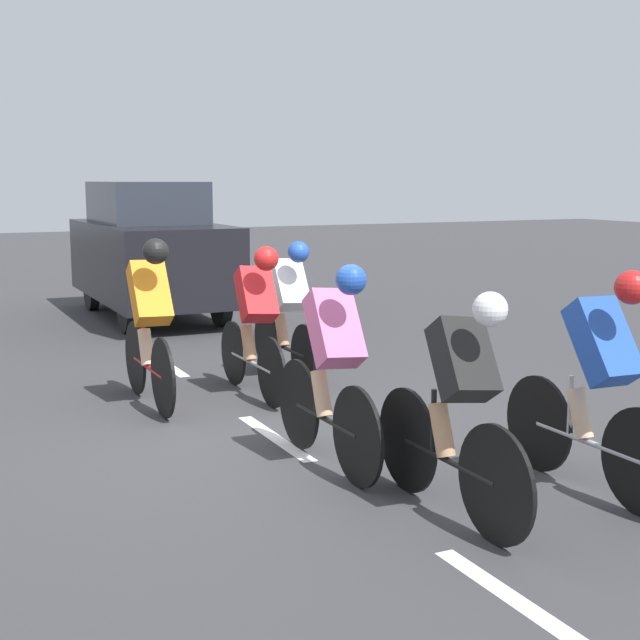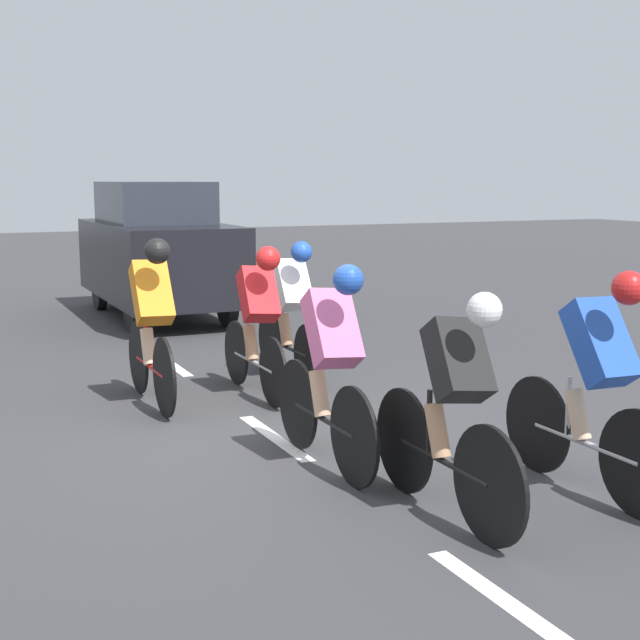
{
  "view_description": "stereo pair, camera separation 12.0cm",
  "coord_description": "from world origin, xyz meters",
  "views": [
    {
      "loc": [
        2.7,
        6.56,
        2.1
      ],
      "look_at": [
        -0.41,
        0.03,
        0.95
      ],
      "focal_mm": 50.0,
      "sensor_mm": 36.0,
      "label": 1
    },
    {
      "loc": [
        2.59,
        6.61,
        2.1
      ],
      "look_at": [
        -0.41,
        0.03,
        0.95
      ],
      "focal_mm": 50.0,
      "sensor_mm": 36.0,
      "label": 2
    }
  ],
  "objects": [
    {
      "name": "cyclist_red",
      "position": [
        -0.37,
        -1.32,
        0.79
      ],
      "size": [
        0.36,
        1.69,
        1.48
      ],
      "color": "black",
      "rests_on": "ground"
    },
    {
      "name": "support_car",
      "position": [
        -0.77,
        -6.7,
        1.03
      ],
      "size": [
        1.7,
        3.89,
        2.05
      ],
      "color": "black",
      "rests_on": "ground"
    },
    {
      "name": "lane_stripe_near",
      "position": [
        0.0,
        3.23,
        0.0
      ],
      "size": [
        0.12,
        1.4,
        0.01
      ],
      "primitive_type": "cube",
      "color": "white",
      "rests_on": "ground"
    },
    {
      "name": "cyclist_blue",
      "position": [
        -1.42,
        2.18,
        0.8
      ],
      "size": [
        0.33,
        1.7,
        1.54
      ],
      "color": "black",
      "rests_on": "ground"
    },
    {
      "name": "ground_plane",
      "position": [
        0.0,
        0.0,
        0.0
      ],
      "size": [
        60.0,
        60.0,
        0.0
      ],
      "primitive_type": "plane",
      "color": "#38383A"
    },
    {
      "name": "cyclist_black",
      "position": [
        -0.35,
        2.13,
        0.75
      ],
      "size": [
        0.37,
        1.7,
        1.46
      ],
      "color": "black",
      "rests_on": "ground"
    },
    {
      "name": "cyclist_white",
      "position": [
        -0.95,
        -1.88,
        0.78
      ],
      "size": [
        0.34,
        1.69,
        1.48
      ],
      "color": "black",
      "rests_on": "ground"
    },
    {
      "name": "cyclist_orange",
      "position": [
        0.64,
        -1.39,
        0.83
      ],
      "size": [
        0.33,
        1.71,
        1.58
      ],
      "color": "black",
      "rests_on": "ground"
    },
    {
      "name": "cyclist_pink",
      "position": [
        -0.08,
        0.93,
        0.79
      ],
      "size": [
        0.36,
        1.69,
        1.52
      ],
      "color": "black",
      "rests_on": "ground"
    },
    {
      "name": "lane_stripe_mid",
      "position": [
        0.0,
        0.03,
        0.0
      ],
      "size": [
        0.12,
        1.4,
        0.01
      ],
      "primitive_type": "cube",
      "color": "white",
      "rests_on": "ground"
    },
    {
      "name": "lane_stripe_far",
      "position": [
        0.0,
        -3.17,
        0.0
      ],
      "size": [
        0.12,
        1.4,
        0.01
      ],
      "primitive_type": "cube",
      "color": "white",
      "rests_on": "ground"
    }
  ]
}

